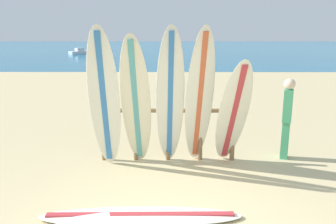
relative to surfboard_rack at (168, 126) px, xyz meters
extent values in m
cube|color=#196B93|center=(0.01, 55.13, -0.68)|extent=(120.00, 80.00, 0.01)
cylinder|color=olive|center=(-1.25, 0.00, -0.11)|extent=(0.09, 0.09, 1.14)
cylinder|color=olive|center=(-0.62, 0.00, -0.11)|extent=(0.09, 0.09, 1.14)
cylinder|color=olive|center=(0.00, 0.00, -0.11)|extent=(0.09, 0.09, 1.14)
cylinder|color=olive|center=(0.62, 0.00, -0.11)|extent=(0.09, 0.09, 1.14)
cylinder|color=olive|center=(1.25, 0.00, -0.11)|extent=(0.09, 0.09, 1.14)
cylinder|color=olive|center=(0.00, 0.00, 0.31)|extent=(2.60, 0.08, 0.08)
ellipsoid|color=silver|center=(-1.11, -0.44, 0.61)|extent=(0.58, 0.65, 2.57)
cube|color=#3372B2|center=(-1.11, -0.44, 0.61)|extent=(0.12, 0.60, 2.37)
ellipsoid|color=beige|center=(-0.57, -0.38, 0.54)|extent=(0.59, 0.89, 2.44)
cube|color=teal|center=(-0.57, -0.38, 0.54)|extent=(0.15, 0.81, 2.25)
ellipsoid|color=silver|center=(0.04, -0.25, 0.61)|extent=(0.57, 0.69, 2.57)
cube|color=#3372B2|center=(0.04, -0.25, 0.61)|extent=(0.14, 0.62, 2.37)
ellipsoid|color=silver|center=(0.57, -0.27, 0.60)|extent=(0.60, 0.89, 2.56)
cube|color=#CC5933|center=(0.57, -0.27, 0.60)|extent=(0.19, 0.78, 2.36)
ellipsoid|color=silver|center=(1.17, -0.36, 0.33)|extent=(0.71, 1.05, 2.03)
cube|color=#B73338|center=(1.17, -0.36, 0.33)|extent=(0.25, 0.91, 1.87)
ellipsoid|color=white|center=(-0.35, -2.14, -0.65)|extent=(2.74, 0.56, 0.07)
cube|color=#B73338|center=(-0.35, -2.14, -0.65)|extent=(2.51, 0.14, 0.08)
cube|color=#3F9966|center=(2.30, 0.11, -0.31)|extent=(0.21, 0.24, 0.74)
cube|color=#3F9966|center=(2.30, 0.11, 0.38)|extent=(0.24, 0.30, 0.63)
sphere|color=beige|center=(2.30, 0.11, 0.80)|extent=(0.21, 0.21, 0.21)
cube|color=silver|center=(-10.59, 33.59, -0.50)|extent=(2.44, 2.36, 0.35)
cube|color=silver|center=(-10.59, 33.59, -0.14)|extent=(1.11, 1.11, 0.36)
camera|label=1|loc=(0.04, -6.16, 1.74)|focal=35.76mm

